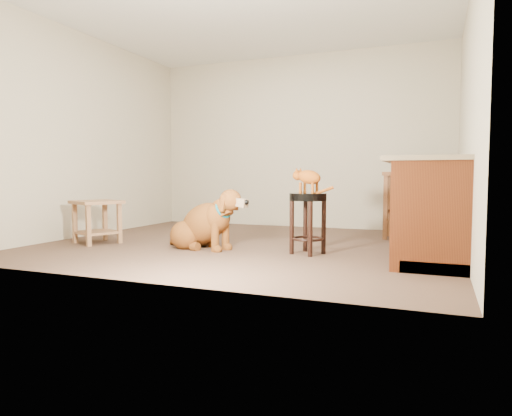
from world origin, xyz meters
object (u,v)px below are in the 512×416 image
at_px(golden_retriever, 205,225).
at_px(wood_stool, 402,204).
at_px(side_table, 97,215).
at_px(tabby_kitten, 307,178).
at_px(padded_stool, 308,211).

bearing_deg(golden_retriever, wood_stool, 53.72).
xyz_separation_m(wood_stool, side_table, (-3.24, -1.74, -0.11)).
relative_size(wood_stool, tabby_kitten, 1.87).
bearing_deg(tabby_kitten, padded_stool, -5.72).
distance_m(padded_stool, wood_stool, 1.73).
bearing_deg(wood_stool, tabby_kitten, -117.30).
relative_size(padded_stool, tabby_kitten, 1.37).
xyz_separation_m(padded_stool, tabby_kitten, (-0.01, 0.00, 0.33)).
distance_m(side_table, tabby_kitten, 2.50).
relative_size(golden_retriever, tabby_kitten, 2.38).
xyz_separation_m(golden_retriever, tabby_kitten, (1.10, 0.10, 0.50)).
height_order(wood_stool, side_table, wood_stool).
distance_m(wood_stool, side_table, 3.68).
height_order(side_table, tabby_kitten, tabby_kitten).
bearing_deg(padded_stool, wood_stool, 63.04).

